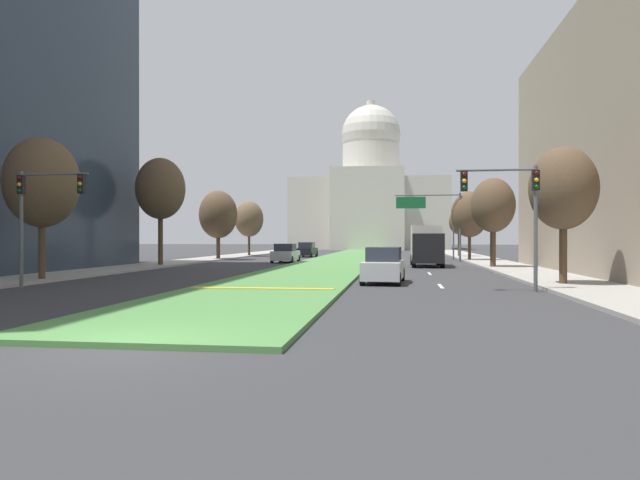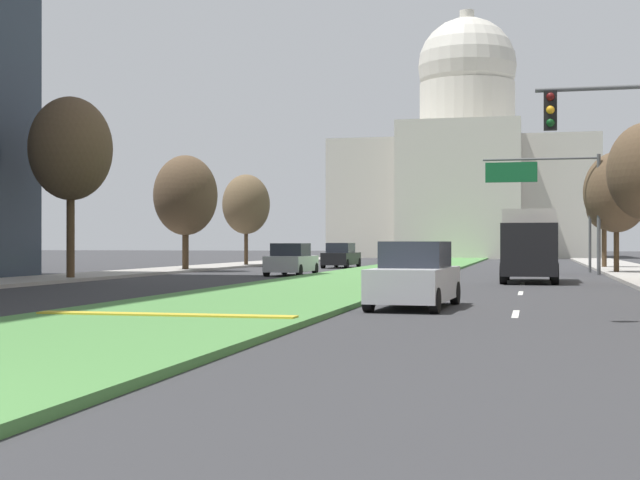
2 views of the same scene
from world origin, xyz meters
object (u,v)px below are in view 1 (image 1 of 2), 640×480
object	(u,v)px
capitol_building	(371,200)
sedan_midblock	(286,254)
traffic_light_far_right	(453,227)
overhead_guide_sign	(435,212)
street_tree_left_mid	(160,189)
street_tree_right_mid	(493,206)
traffic_light_near_left	(39,203)
box_truck_delivery	(426,245)
street_tree_left_far	(218,215)
street_tree_right_far	(470,214)
sedan_lead_stopped	(384,266)
street_tree_left_near	(42,183)
street_tree_left_distant	(249,219)
traffic_light_near_right	(515,200)
street_tree_right_near	(563,189)
sedan_distant	(307,250)
street_tree_right_distant	(459,222)

from	to	relation	value
capitol_building	sedan_midblock	distance (m)	66.33
traffic_light_far_right	overhead_guide_sign	bearing A→B (deg)	-116.43
sedan_midblock	street_tree_left_mid	bearing A→B (deg)	-133.58
overhead_guide_sign	street_tree_right_mid	distance (m)	12.77
traffic_light_near_left	box_truck_delivery	xyz separation A→B (m)	(18.02, 21.99, -2.12)
street_tree_left_far	street_tree_right_far	bearing A→B (deg)	1.01
street_tree_right_far	sedan_lead_stopped	world-z (taller)	street_tree_right_far
traffic_light_far_right	overhead_guide_sign	world-z (taller)	overhead_guide_sign
box_truck_delivery	sedan_lead_stopped	bearing A→B (deg)	-99.73
box_truck_delivery	street_tree_left_near	bearing A→B (deg)	-137.58
street_tree_left_distant	sedan_lead_stopped	xyz separation A→B (m)	(17.07, -38.31, -3.67)
street_tree_left_mid	street_tree_left_distant	bearing A→B (deg)	88.89
street_tree_left_far	sedan_lead_stopped	distance (m)	32.40
street_tree_left_far	traffic_light_near_right	bearing A→B (deg)	-53.74
street_tree_right_mid	street_tree_right_far	bearing A→B (deg)	90.22
street_tree_right_near	street_tree_right_far	xyz separation A→B (m)	(-0.68, 28.62, 0.01)
street_tree_left_near	traffic_light_near_right	bearing A→B (deg)	-6.08
sedan_distant	street_tree_left_near	bearing A→B (deg)	-100.94
traffic_light_near_right	box_truck_delivery	size ratio (longest dim) A/B	0.81
overhead_guide_sign	sedan_distant	world-z (taller)	overhead_guide_sign
traffic_light_far_right	street_tree_right_mid	world-z (taller)	street_tree_right_mid
traffic_light_near_right	overhead_guide_sign	bearing A→B (deg)	92.47
traffic_light_near_right	sedan_lead_stopped	xyz separation A→B (m)	(-5.48, 3.90, -2.97)
street_tree_right_near	street_tree_left_mid	size ratio (longest dim) A/B	0.76
street_tree_left_mid	street_tree_right_mid	bearing A→B (deg)	1.57
capitol_building	traffic_light_near_right	xyz separation A→B (m)	(10.29, -91.70, -6.06)
traffic_light_near_right	street_tree_right_distant	size ratio (longest dim) A/B	0.94
traffic_light_near_left	street_tree_right_distant	size ratio (longest dim) A/B	0.94
street_tree_right_far	street_tree_right_near	bearing A→B (deg)	-88.63
overhead_guide_sign	street_tree_right_near	world-z (taller)	overhead_guide_sign
traffic_light_near_left	street_tree_right_mid	size ratio (longest dim) A/B	0.79
street_tree_left_near	street_tree_left_mid	xyz separation A→B (m)	(-0.24, 15.14, 0.98)
capitol_building	street_tree_left_far	world-z (taller)	capitol_building
sedan_lead_stopped	sedan_distant	size ratio (longest dim) A/B	0.96
street_tree_right_distant	street_tree_left_far	bearing A→B (deg)	-156.22
traffic_light_near_right	street_tree_left_mid	xyz separation A→B (m)	(-23.02, 17.57, 2.22)
street_tree_left_near	sedan_lead_stopped	distance (m)	17.87
traffic_light_far_right	street_tree_left_distant	world-z (taller)	street_tree_left_distant
capitol_building	street_tree_right_far	distance (m)	61.70
street_tree_right_distant	sedan_distant	size ratio (longest dim) A/B	1.18
street_tree_left_near	street_tree_left_distant	bearing A→B (deg)	89.66
traffic_light_far_right	street_tree_right_mid	bearing A→B (deg)	-85.78
traffic_light_near_left	street_tree_right_distant	world-z (taller)	street_tree_right_distant
street_tree_left_mid	traffic_light_near_right	bearing A→B (deg)	-37.35
street_tree_left_distant	overhead_guide_sign	bearing A→B (deg)	-28.73
street_tree_right_near	street_tree_left_near	bearing A→B (deg)	-179.03
traffic_light_far_right	street_tree_right_distant	size ratio (longest dim) A/B	0.94
capitol_building	street_tree_right_near	world-z (taller)	capitol_building
traffic_light_near_right	street_tree_left_mid	size ratio (longest dim) A/B	0.62
street_tree_left_mid	street_tree_right_distant	bearing A→B (deg)	44.16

